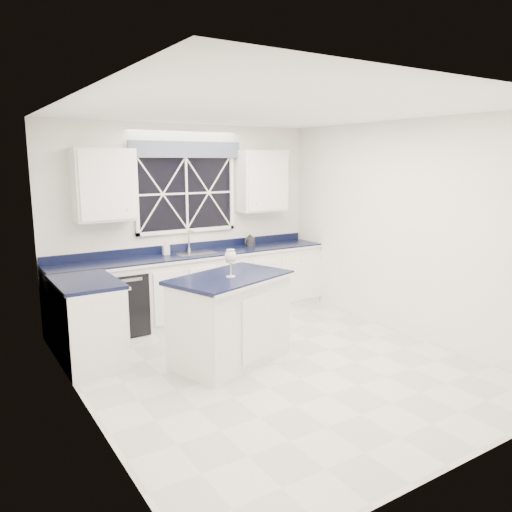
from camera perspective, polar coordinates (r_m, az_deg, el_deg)
ground at (r=5.60m, az=2.25°, el=-12.25°), size 4.50×4.50×0.00m
back_wall at (r=7.17m, az=-8.02°, el=3.93°), size 4.00×0.10×2.70m
base_cabinets at (r=6.79m, az=-8.72°, el=-4.22°), size 3.99×1.60×0.90m
countertop at (r=6.97m, az=-6.89°, el=0.17°), size 3.98×0.64×0.04m
dishwasher at (r=6.69m, az=-15.33°, el=-5.06°), size 0.60×0.58×0.82m
window at (r=7.09m, az=-7.96°, el=7.75°), size 1.65×0.09×1.26m
upper_cabinets at (r=6.97m, az=-7.55°, el=8.28°), size 3.10×0.34×0.90m
faucet at (r=7.11m, az=-7.61°, el=1.83°), size 0.05×0.20×0.30m
island at (r=5.53m, az=-2.98°, el=-7.17°), size 1.49×1.16×0.98m
rug at (r=6.56m, az=-2.25°, el=-8.67°), size 1.34×0.97×0.02m
kettle at (r=7.50m, az=-0.70°, el=1.80°), size 0.24×0.20×0.18m
wine_glass at (r=5.30m, az=-2.93°, el=-0.23°), size 0.13×0.13×0.30m
soap_bottle at (r=6.89m, az=-10.25°, el=0.92°), size 0.09×0.09×0.19m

